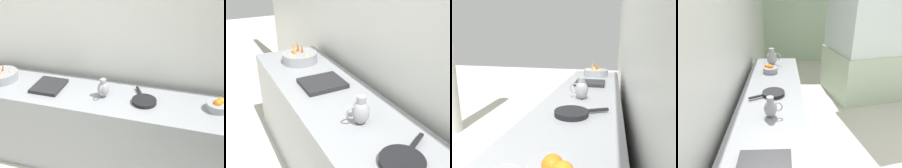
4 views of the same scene
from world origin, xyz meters
The scene contains 7 objects.
ground_plane centered at (0.00, 0.00, 0.00)m, with size 15.01×15.01×0.00m, color beige.
tile_wall_left centered at (-1.95, 0.78, 1.50)m, with size 0.10×8.11×3.00m, color silver.
prep_counter centered at (-1.51, 0.28, 0.44)m, with size 0.66×3.31×0.87m, color gray.
vegetable_colander centered at (-1.53, -0.95, 0.92)m, with size 0.34×0.34×0.22m.
metal_pitcher_short centered at (-1.50, 0.22, 0.96)m, with size 0.16×0.11×0.19m.
counter_sink_basin centered at (-1.51, -0.38, 0.89)m, with size 0.34×0.30×0.04m, color #232326.
skillet_on_counter centered at (-1.50, 0.64, 0.89)m, with size 0.37×0.25×0.03m.
Camera 3 is at (-1.75, 1.92, 1.38)m, focal length 32.12 mm.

